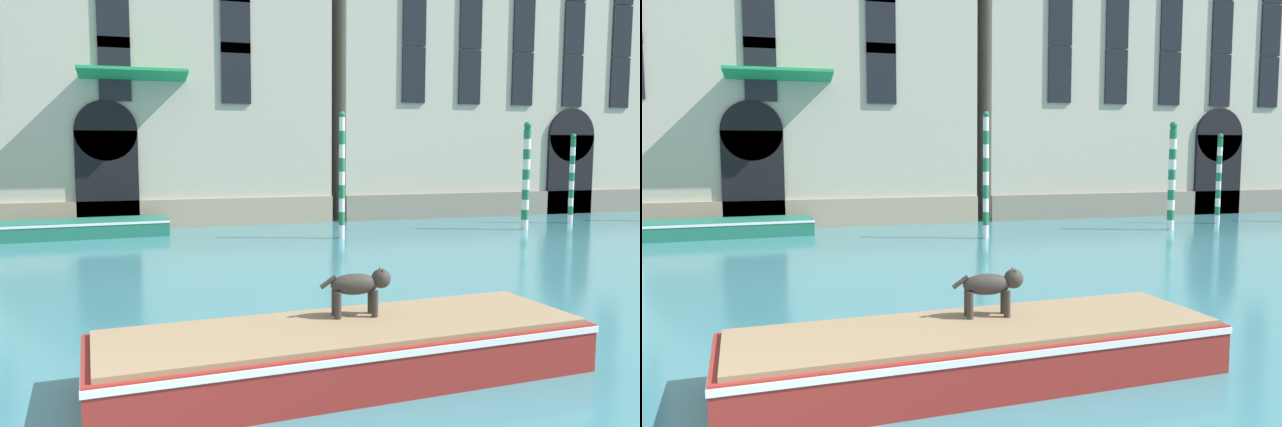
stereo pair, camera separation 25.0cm
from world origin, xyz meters
TOP-DOWN VIEW (x-y plane):
  - palazzo_left at (0.51, 22.15)m, footprint 15.78×7.40m
  - palazzo_right at (16.82, 22.15)m, footprint 15.66×6.13m
  - boat_foreground at (3.41, 3.23)m, footprint 6.25×2.23m
  - dog_on_deck at (3.70, 3.57)m, footprint 0.94×0.34m
  - boat_moored_near_palazzo at (-1.09, 17.53)m, footprint 6.40×2.18m
  - mooring_pole_0 at (14.19, 14.93)m, footprint 0.26×0.26m
  - mooring_pole_1 at (17.05, 16.10)m, footprint 0.20×0.20m
  - mooring_pole_4 at (7.30, 14.74)m, footprint 0.19×0.19m

SIDE VIEW (x-z plane):
  - boat_moored_near_palazzo at x=-1.09m, z-range 0.01..0.55m
  - boat_foreground at x=3.41m, z-range 0.02..0.70m
  - dog_on_deck at x=3.70m, z-range 0.77..1.40m
  - mooring_pole_1 at x=17.05m, z-range 0.02..3.43m
  - mooring_pole_0 at x=14.19m, z-range 0.02..3.79m
  - mooring_pole_4 at x=7.30m, z-range 0.02..4.01m
  - palazzo_left at x=0.51m, z-range -0.02..13.52m
  - palazzo_right at x=16.82m, z-range -0.02..15.40m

